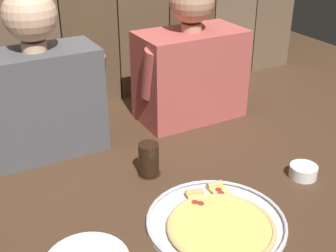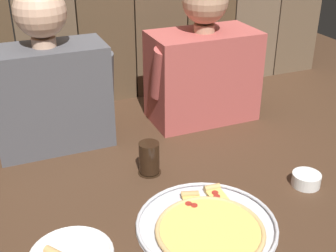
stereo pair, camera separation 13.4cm
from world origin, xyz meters
name	(u,v)px [view 1 (the left image)]	position (x,y,z in m)	size (l,w,h in m)	color
ground_plane	(183,191)	(0.00, 0.00, 0.00)	(3.20, 3.20, 0.00)	#422B1C
pizza_tray	(219,223)	(0.00, -0.19, 0.01)	(0.39, 0.39, 0.03)	silver
drinking_glass	(149,159)	(-0.05, 0.14, 0.05)	(0.08, 0.08, 0.11)	black
dipping_bowl	(303,171)	(0.38, -0.12, 0.02)	(0.09, 0.09, 0.04)	white
diner_left	(39,83)	(-0.30, 0.45, 0.26)	(0.44, 0.20, 0.58)	#4C4C51
diner_right	(191,60)	(0.30, 0.45, 0.24)	(0.45, 0.23, 0.56)	#AD4C47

